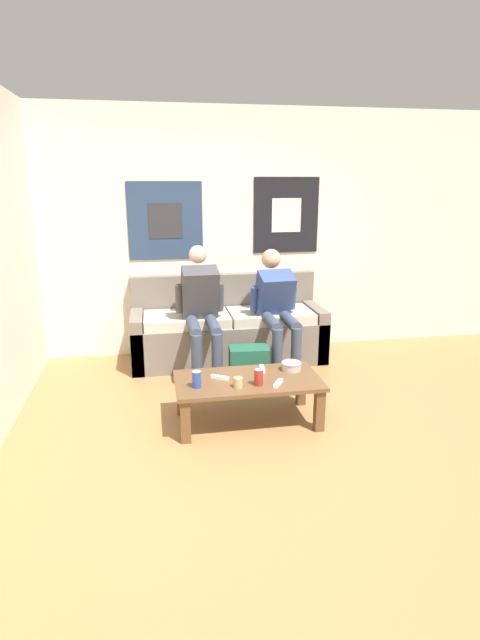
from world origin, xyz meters
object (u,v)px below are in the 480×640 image
Objects in this scene: couch at (228,331)px; drink_can_red at (259,377)px; game_controller_near_left at (278,383)px; ceramic_bowl at (291,365)px; game_controller_near_right at (220,377)px; backpack at (249,368)px; game_controller_far_center at (262,369)px; person_seated_adult at (201,308)px; person_seated_teen at (277,306)px; coffee_table at (248,386)px; pillar_candle at (238,382)px; drink_can_blue at (197,379)px.

couch is 15.87× the size of drink_can_red.
game_controller_near_left is (0.14, -0.02, -0.05)m from drink_can_red.
game_controller_near_right is at bearing -171.91° from ceramic_bowl.
game_controller_near_right is (-0.35, -0.63, 0.19)m from backpack.
drink_can_red is 0.31m from game_controller_far_center.
game_controller_near_left is (0.06, -0.82, 0.19)m from backpack.
couch is at bearing 94.68° from game_controller_near_left.
person_seated_adult is at bearing 113.24° from game_controller_far_center.
couch reaches higher than backpack.
ceramic_bowl is 0.33m from game_controller_near_left.
person_seated_adult is 0.74m from person_seated_teen.
person_seated_adult is 1.15m from ceramic_bowl.
game_controller_near_right reaches higher than coffee_table.
person_seated_adult is at bearing 102.75° from coffee_table.
pillar_candle reaches higher than coffee_table.
game_controller_far_center is at bearing -66.76° from person_seated_adult.
coffee_table is 0.69m from backpack.
coffee_table is 1.24m from person_seated_teen.
drink_can_blue is 0.23m from game_controller_near_right.
couch is 1.43m from game_controller_near_right.
person_seated_teen is (0.50, 1.08, 0.35)m from coffee_table.
game_controller_near_right is (-0.41, 0.19, 0.00)m from game_controller_near_left.
backpack is (0.14, 0.67, -0.12)m from coffee_table.
drink_can_blue is at bearing 174.09° from game_controller_near_left.
game_controller_near_right is (-0.21, 0.04, 0.07)m from coffee_table.
couch is 1.69× the size of person_seated_teen.
pillar_candle is 0.30m from game_controller_near_left.
backpack is at bearing 78.07° from coffee_table.
coffee_table is at bearing 142.88° from game_controller_near_left.
coffee_table is at bearing -133.27° from game_controller_far_center.
drink_can_red is at bearing -5.19° from drink_can_blue.
game_controller_near_right is at bearing -101.30° from couch.
drink_can_blue reaches higher than backpack.
coffee_table is 0.20m from pillar_candle.
pillar_candle is 0.72× the size of drink_can_red.
backpack is 4.24× the size of pillar_candle.
game_controller_near_left is (0.30, -0.01, -0.03)m from pillar_candle.
pillar_candle is 0.39m from game_controller_far_center.
couch is 1.60m from pillar_candle.
couch is 1.29m from game_controller_far_center.
ceramic_bowl is 1.80× the size of pillar_candle.
drink_can_red is at bearing -32.25° from game_controller_near_right.
drink_can_blue is 0.60m from game_controller_near_left.
person_seated_adult is 13.75× the size of pillar_candle.
person_seated_teen is 7.26× the size of ceramic_bowl.
person_seated_adult is at bearing 103.93° from drink_can_red.
game_controller_near_left is 0.95× the size of game_controller_far_center.
game_controller_near_left reaches higher than coffee_table.
pillar_candle is (-0.10, -0.15, 0.10)m from coffee_table.
ceramic_bowl is (0.62, -0.94, -0.27)m from person_seated_adult.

